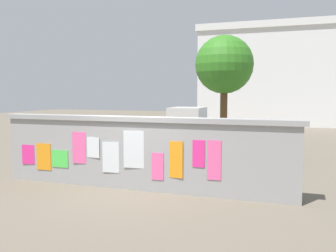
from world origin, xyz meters
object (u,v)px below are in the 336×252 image
auto_rickshaw_truck (213,133)px  bicycle_near (140,144)px  person_walking (147,145)px  motorcycle (97,158)px  tree_roadside (224,65)px

auto_rickshaw_truck → bicycle_near: bearing=179.0°
bicycle_near → person_walking: (2.04, -4.24, 0.62)m
motorcycle → bicycle_near: (-0.26, 3.81, -0.10)m
bicycle_near → tree_roadside: size_ratio=0.32×
motorcycle → person_walking: bearing=-13.6°
tree_roadside → person_walking: bearing=-92.1°
auto_rickshaw_truck → tree_roadside: bearing=96.4°
person_walking → motorcycle: bearing=166.4°
bicycle_near → motorcycle: bearing=-86.1°
motorcycle → tree_roadside: bearing=76.6°
bicycle_near → tree_roadside: (2.39, 5.13, 3.42)m
motorcycle → tree_roadside: size_ratio=0.36×
motorcycle → bicycle_near: 3.82m
bicycle_near → tree_roadside: bearing=65.0°
motorcycle → person_walking: size_ratio=1.17×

